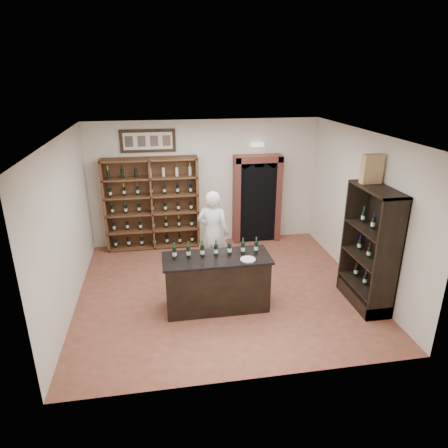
{
  "coord_description": "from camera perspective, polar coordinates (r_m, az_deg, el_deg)",
  "views": [
    {
      "loc": [
        -1.12,
        -6.8,
        4.0
      ],
      "look_at": [
        0.08,
        0.3,
        1.26
      ],
      "focal_mm": 32.0,
      "sensor_mm": 36.0,
      "label": 1
    }
  ],
  "objects": [
    {
      "name": "side_cabinet",
      "position": [
        7.66,
        20.0,
        -5.6
      ],
      "size": [
        0.48,
        1.2,
        2.2
      ],
      "color": "black",
      "rests_on": "ground"
    },
    {
      "name": "framed_picture",
      "position": [
        9.39,
        -10.82,
        11.59
      ],
      "size": [
        1.25,
        0.04,
        0.52
      ],
      "primitive_type": "cube",
      "color": "black",
      "rests_on": "wall_back"
    },
    {
      "name": "wine_shelf",
      "position": [
        9.59,
        -10.25,
        2.89
      ],
      "size": [
        2.2,
        0.38,
        2.2
      ],
      "color": "#53321C",
      "rests_on": "ground"
    },
    {
      "name": "wine_crate",
      "position": [
        7.36,
        20.36,
        7.41
      ],
      "size": [
        0.36,
        0.15,
        0.5
      ],
      "primitive_type": "cube",
      "rotation": [
        0.0,
        0.0,
        0.02
      ],
      "color": "tan",
      "rests_on": "side_cabinet"
    },
    {
      "name": "counter_bottle_5",
      "position": [
        7.04,
        2.72,
        -3.45
      ],
      "size": [
        0.07,
        0.07,
        0.3
      ],
      "color": "black",
      "rests_on": "tasting_counter"
    },
    {
      "name": "counter_bottle_0",
      "position": [
        6.9,
        -7.09,
        -4.11
      ],
      "size": [
        0.07,
        0.07,
        0.3
      ],
      "color": "black",
      "rests_on": "tasting_counter"
    },
    {
      "name": "floor",
      "position": [
        7.97,
        -0.24,
        -9.28
      ],
      "size": [
        5.5,
        5.5,
        0.0
      ],
      "primitive_type": "plane",
      "color": "#994F3D",
      "rests_on": "ground"
    },
    {
      "name": "wall_back",
      "position": [
        9.7,
        -2.67,
        5.87
      ],
      "size": [
        5.5,
        0.04,
        3.0
      ],
      "primitive_type": "cube",
      "color": "silver",
      "rests_on": "ground"
    },
    {
      "name": "plate",
      "position": [
        6.85,
        3.44,
        -5.08
      ],
      "size": [
        0.26,
        0.26,
        0.02
      ],
      "primitive_type": "cylinder",
      "color": "beige",
      "rests_on": "tasting_counter"
    },
    {
      "name": "counter_bottle_3",
      "position": [
        6.96,
        -1.16,
        -3.73
      ],
      "size": [
        0.07,
        0.07,
        0.3
      ],
      "color": "black",
      "rests_on": "tasting_counter"
    },
    {
      "name": "arched_doorway",
      "position": [
        9.86,
        4.73,
        3.89
      ],
      "size": [
        1.17,
        0.35,
        2.17
      ],
      "color": "black",
      "rests_on": "ground"
    },
    {
      "name": "wall_right",
      "position": [
        8.22,
        19.04,
        1.95
      ],
      "size": [
        0.04,
        5.0,
        3.0
      ],
      "primitive_type": "cube",
      "color": "silver",
      "rests_on": "ground"
    },
    {
      "name": "emergency_light",
      "position": [
        9.66,
        4.82,
        11.23
      ],
      "size": [
        0.3,
        0.1,
        0.1
      ],
      "primitive_type": "cube",
      "color": "white",
      "rests_on": "wall_back"
    },
    {
      "name": "counter_bottle_2",
      "position": [
        6.93,
        -3.12,
        -3.86
      ],
      "size": [
        0.07,
        0.07,
        0.3
      ],
      "color": "black",
      "rests_on": "tasting_counter"
    },
    {
      "name": "shopkeeper",
      "position": [
        8.21,
        -1.58,
        -1.32
      ],
      "size": [
        0.78,
        0.66,
        1.81
      ],
      "primitive_type": "imported",
      "rotation": [
        0.0,
        0.0,
        2.75
      ],
      "color": "white",
      "rests_on": "ground"
    },
    {
      "name": "tasting_counter",
      "position": [
        7.18,
        -1.05,
        -8.38
      ],
      "size": [
        1.88,
        0.78,
        1.0
      ],
      "color": "black",
      "rests_on": "ground"
    },
    {
      "name": "counter_bottle_4",
      "position": [
        7.0,
        0.79,
        -3.59
      ],
      "size": [
        0.07,
        0.07,
        0.3
      ],
      "color": "black",
      "rests_on": "tasting_counter"
    },
    {
      "name": "counter_bottle_1",
      "position": [
        6.91,
        -5.1,
        -3.99
      ],
      "size": [
        0.07,
        0.07,
        0.3
      ],
      "color": "black",
      "rests_on": "tasting_counter"
    },
    {
      "name": "counter_bottle_6",
      "position": [
        7.09,
        4.62,
        -3.31
      ],
      "size": [
        0.07,
        0.07,
        0.3
      ],
      "color": "black",
      "rests_on": "tasting_counter"
    },
    {
      "name": "ceiling",
      "position": [
        6.97,
        -0.28,
        12.58
      ],
      "size": [
        5.5,
        5.5,
        0.0
      ],
      "primitive_type": "plane",
      "rotation": [
        3.14,
        0.0,
        0.0
      ],
      "color": "white",
      "rests_on": "wall_back"
    },
    {
      "name": "wall_left",
      "position": [
        7.43,
        -21.68,
        -0.36
      ],
      "size": [
        0.04,
        5.0,
        3.0
      ],
      "primitive_type": "cube",
      "color": "silver",
      "rests_on": "ground"
    }
  ]
}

